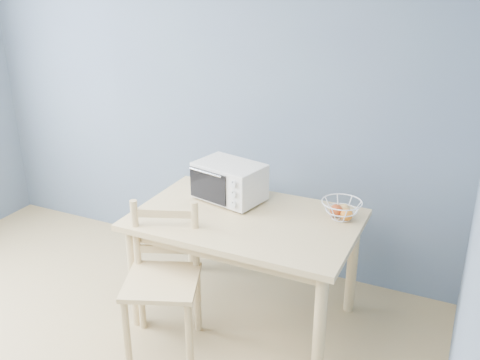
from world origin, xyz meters
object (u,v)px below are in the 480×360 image
at_px(toaster_oven, 227,180).
at_px(dining_chair, 163,281).
at_px(fruit_basket, 342,209).
at_px(dining_table, 246,231).

relative_size(toaster_oven, dining_chair, 0.54).
distance_m(fruit_basket, dining_chair, 1.18).
xyz_separation_m(dining_table, toaster_oven, (-0.22, 0.20, 0.24)).
distance_m(toaster_oven, fruit_basket, 0.78).
bearing_deg(toaster_oven, dining_chair, -86.83).
bearing_deg(fruit_basket, toaster_oven, -176.88).
xyz_separation_m(toaster_oven, fruit_basket, (0.78, 0.04, -0.08)).
relative_size(dining_table, dining_chair, 1.52).
bearing_deg(dining_table, toaster_oven, 138.83).
height_order(dining_table, dining_chair, dining_chair).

